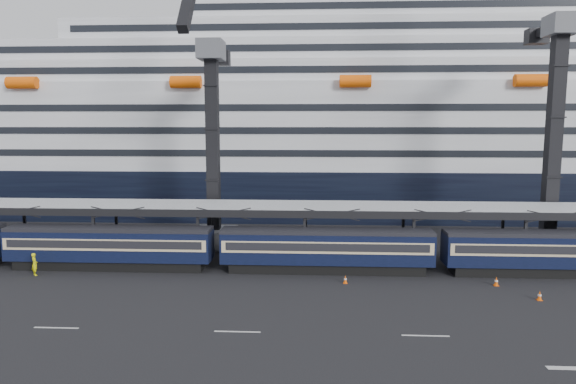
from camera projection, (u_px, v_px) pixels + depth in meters
name	position (u px, v px, depth m)	size (l,w,h in m)	color
ground	(442.00, 313.00, 36.31)	(260.00, 260.00, 0.00)	black
train	(364.00, 248.00, 46.17)	(133.05, 3.00, 4.05)	black
canopy	(409.00, 208.00, 49.48)	(130.00, 6.25, 5.53)	#96999E
cruise_ship	(366.00, 131.00, 80.28)	(214.09, 28.84, 34.00)	black
crane_dark_near	(212.00, 137.00, 54.21)	(4.50, 17.75, 35.08)	#45474C
crane_dark_mid	(556.00, 124.00, 51.18)	(4.50, 18.24, 39.64)	#45474C
worker	(35.00, 264.00, 45.39)	(0.74, 0.48, 2.02)	yellow
traffic_cone_c	(345.00, 279.00, 43.16)	(0.35, 0.35, 0.70)	#FA5907
traffic_cone_d	(540.00, 296.00, 38.99)	(0.38, 0.38, 0.75)	#FA5907
traffic_cone_e	(496.00, 281.00, 42.52)	(0.39, 0.39, 0.77)	#FA5907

